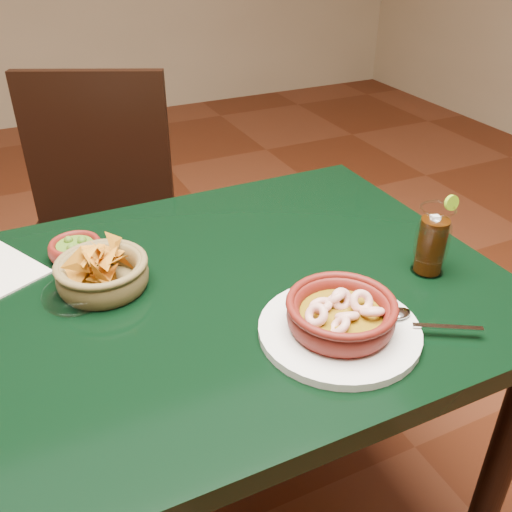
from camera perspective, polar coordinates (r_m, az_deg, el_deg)
name	(u,v)px	position (r m, az deg, el deg)	size (l,w,h in m)	color
dining_table	(185,338)	(1.11, -7.08, -8.18)	(1.20, 0.80, 0.75)	black
dining_chair	(98,232)	(1.74, -15.56, 2.31)	(0.59, 0.59, 0.97)	black
shrimp_plate	(341,318)	(0.94, 8.48, -6.17)	(0.34, 0.27, 0.08)	silver
chip_basket	(103,273)	(1.08, -15.10, -1.64)	(0.20, 0.20, 0.11)	brown
guacamole_ramekin	(76,249)	(1.19, -17.60, 0.70)	(0.12, 0.12, 0.04)	#4F100C
cola_drink	(432,241)	(1.12, 17.20, 1.44)	(0.13, 0.13, 0.16)	white
glass_ashtray	(74,295)	(1.07, -17.71, -3.76)	(0.12, 0.12, 0.03)	white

